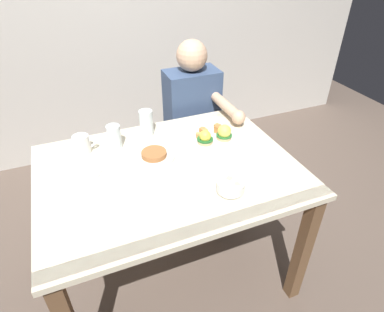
{
  "coord_description": "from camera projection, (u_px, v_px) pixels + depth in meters",
  "views": [
    {
      "loc": [
        -0.36,
        -1.18,
        1.66
      ],
      "look_at": [
        0.12,
        0.0,
        0.78
      ],
      "focal_mm": 30.53,
      "sensor_mm": 36.0,
      "label": 1
    }
  ],
  "objects": [
    {
      "name": "water_glass_far",
      "position": [
        114.0,
        138.0,
        1.66
      ],
      "size": [
        0.07,
        0.07,
        0.12
      ],
      "color": "silver",
      "rests_on": "dining_table"
    },
    {
      "name": "diner_person",
      "position": [
        194.0,
        116.0,
        2.16
      ],
      "size": [
        0.34,
        0.54,
        1.14
      ],
      "color": "#33333D",
      "rests_on": "ground_plane"
    },
    {
      "name": "side_plate",
      "position": [
        154.0,
        155.0,
        1.6
      ],
      "size": [
        0.2,
        0.2,
        0.04
      ],
      "color": "white",
      "rests_on": "dining_table"
    },
    {
      "name": "fruit_bowl",
      "position": [
        231.0,
        186.0,
        1.38
      ],
      "size": [
        0.12,
        0.12,
        0.06
      ],
      "color": "white",
      "rests_on": "dining_table"
    },
    {
      "name": "water_glass_near",
      "position": [
        146.0,
        124.0,
        1.76
      ],
      "size": [
        0.07,
        0.07,
        0.14
      ],
      "color": "silver",
      "rests_on": "dining_table"
    },
    {
      "name": "eggs_benedict_plate",
      "position": [
        215.0,
        137.0,
        1.72
      ],
      "size": [
        0.27,
        0.27,
        0.09
      ],
      "color": "white",
      "rests_on": "dining_table"
    },
    {
      "name": "dining_table",
      "position": [
        170.0,
        186.0,
        1.59
      ],
      "size": [
        1.2,
        0.9,
        0.74
      ],
      "color": "beige",
      "rests_on": "ground_plane"
    },
    {
      "name": "ground_plane",
      "position": [
        174.0,
        267.0,
        1.95
      ],
      "size": [
        6.0,
        6.0,
        0.0
      ],
      "primitive_type": "plane",
      "color": "brown"
    },
    {
      "name": "coffee_mug",
      "position": [
        82.0,
        144.0,
        1.62
      ],
      "size": [
        0.11,
        0.08,
        0.09
      ],
      "color": "white",
      "rests_on": "dining_table"
    },
    {
      "name": "fork",
      "position": [
        102.0,
        169.0,
        1.52
      ],
      "size": [
        0.11,
        0.13,
        0.0
      ],
      "color": "silver",
      "rests_on": "dining_table"
    }
  ]
}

